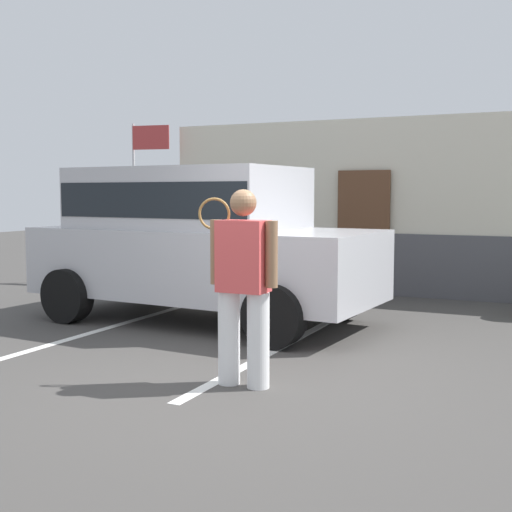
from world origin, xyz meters
The scene contains 7 objects.
ground_plane centered at (0.00, 0.00, 0.00)m, with size 40.00×40.00×0.00m, color #423F3D.
parking_stripe_0 centered at (-2.56, 1.50, 0.00)m, with size 0.12×4.40×0.01m, color silver.
parking_stripe_1 centered at (-0.14, 1.50, 0.00)m, with size 0.12×4.40×0.01m, color silver.
house_frontage centered at (-0.01, 6.08, 1.40)m, with size 8.19×0.40×2.97m.
parked_suv centered at (-1.77, 2.55, 1.15)m, with size 4.73×2.43×2.05m.
tennis_player_man centered at (0.14, 0.03, 0.91)m, with size 0.79×0.27×1.75m.
flag_pole centered at (-4.75, 5.64, 2.11)m, with size 0.80×0.13×3.04m.
Camera 1 is at (2.74, -5.29, 1.72)m, focal length 47.50 mm.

